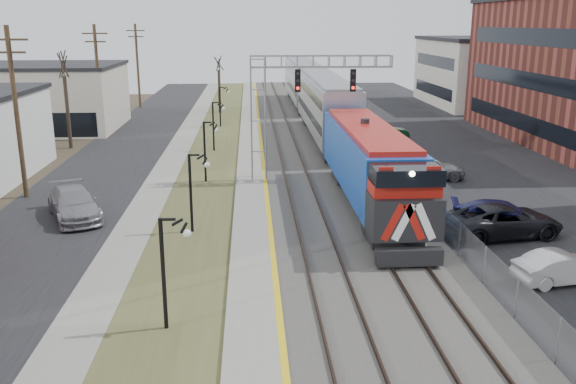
{
  "coord_description": "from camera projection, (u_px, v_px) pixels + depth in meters",
  "views": [
    {
      "loc": [
        -1.03,
        -11.01,
        10.12
      ],
      "look_at": [
        0.66,
        15.91,
        2.6
      ],
      "focal_mm": 38.0,
      "sensor_mm": 36.0,
      "label": 1
    }
  ],
  "objects": [
    {
      "name": "lampposts",
      "position": [
        191.0,
        192.0,
        30.17
      ],
      "size": [
        0.14,
        62.14,
        4.0
      ],
      "color": "black",
      "rests_on": "ground"
    },
    {
      "name": "car_lot_f",
      "position": [
        384.0,
        132.0,
        54.21
      ],
      "size": [
        4.41,
        1.74,
        1.43
      ],
      "primitive_type": "imported",
      "rotation": [
        0.0,
        0.0,
        1.62
      ],
      "color": "#0B3819",
      "rests_on": "ground"
    },
    {
      "name": "track_far",
      "position": [
        335.0,
        154.0,
        47.27
      ],
      "size": [
        1.58,
        120.0,
        0.15
      ],
      "color": "#2D2119",
      "rests_on": "ballast_bed"
    },
    {
      "name": "car_lot_c",
      "position": [
        504.0,
        221.0,
        29.62
      ],
      "size": [
        5.95,
        3.35,
        1.57
      ],
      "primitive_type": "imported",
      "rotation": [
        0.0,
        0.0,
        1.71
      ],
      "color": "black",
      "rests_on": "ground"
    },
    {
      "name": "street_west",
      "position": [
        113.0,
        160.0,
        46.32
      ],
      "size": [
        7.0,
        120.0,
        0.04
      ],
      "primitive_type": "cube",
      "color": "black",
      "rests_on": "ground"
    },
    {
      "name": "signal_gantry",
      "position": [
        285.0,
        96.0,
        38.85
      ],
      "size": [
        9.0,
        1.07,
        8.15
      ],
      "color": "gray",
      "rests_on": "ground"
    },
    {
      "name": "car_street_b",
      "position": [
        74.0,
        204.0,
        32.39
      ],
      "size": [
        4.25,
        5.9,
        1.59
      ],
      "primitive_type": "imported",
      "rotation": [
        0.0,
        0.0,
        0.42
      ],
      "color": "gray",
      "rests_on": "ground"
    },
    {
      "name": "fence",
      "position": [
        369.0,
        147.0,
        47.3
      ],
      "size": [
        0.04,
        120.0,
        1.6
      ],
      "primitive_type": "cube",
      "color": "gray",
      "rests_on": "ground"
    },
    {
      "name": "platform_edge",
      "position": [
        262.0,
        155.0,
        46.94
      ],
      "size": [
        0.24,
        120.0,
        0.01
      ],
      "primitive_type": "cube",
      "color": "gold",
      "rests_on": "platform"
    },
    {
      "name": "grass_median",
      "position": [
        212.0,
        159.0,
        46.77
      ],
      "size": [
        4.0,
        120.0,
        0.06
      ],
      "primitive_type": "cube",
      "color": "#454B28",
      "rests_on": "ground"
    },
    {
      "name": "train",
      "position": [
        320.0,
        103.0,
        56.41
      ],
      "size": [
        3.0,
        63.05,
        5.33
      ],
      "color": "#1548AE",
      "rests_on": "ground"
    },
    {
      "name": "track_near",
      "position": [
        290.0,
        155.0,
        47.06
      ],
      "size": [
        1.58,
        120.0,
        0.15
      ],
      "color": "#2D2119",
      "rests_on": "ballast_bed"
    },
    {
      "name": "car_lot_e",
      "position": [
        428.0,
        168.0,
        40.36
      ],
      "size": [
        4.83,
        1.97,
        1.64
      ],
      "primitive_type": "imported",
      "rotation": [
        0.0,
        0.0,
        1.56
      ],
      "color": "slate",
      "rests_on": "ground"
    },
    {
      "name": "ballast_bed",
      "position": [
        316.0,
        156.0,
        47.23
      ],
      "size": [
        8.0,
        120.0,
        0.2
      ],
      "primitive_type": "cube",
      "color": "#595651",
      "rests_on": "ground"
    },
    {
      "name": "parking_lot",
      "position": [
        467.0,
        155.0,
        47.98
      ],
      "size": [
        16.0,
        120.0,
        0.04
      ],
      "primitive_type": "cube",
      "color": "black",
      "rests_on": "ground"
    },
    {
      "name": "car_lot_b",
      "position": [
        562.0,
        268.0,
        24.32
      ],
      "size": [
        4.1,
        2.05,
        1.29
      ],
      "primitive_type": "imported",
      "rotation": [
        0.0,
        0.0,
        1.75
      ],
      "color": "silver",
      "rests_on": "ground"
    },
    {
      "name": "sidewalk",
      "position": [
        173.0,
        159.0,
        46.58
      ],
      "size": [
        2.0,
        120.0,
        0.08
      ],
      "primitive_type": "cube",
      "color": "gray",
      "rests_on": "ground"
    },
    {
      "name": "utility_poles",
      "position": [
        17.0,
        114.0,
        35.18
      ],
      "size": [
        0.28,
        80.28,
        10.0
      ],
      "color": "#4C3823",
      "rests_on": "ground"
    },
    {
      "name": "platform",
      "position": [
        251.0,
        157.0,
        46.92
      ],
      "size": [
        2.0,
        120.0,
        0.24
      ],
      "primitive_type": "cube",
      "color": "gray",
      "rests_on": "ground"
    },
    {
      "name": "bare_trees",
      "position": [
        106.0,
        118.0,
        49.29
      ],
      "size": [
        12.3,
        42.3,
        5.95
      ],
      "color": "#382D23",
      "rests_on": "ground"
    },
    {
      "name": "car_lot_d",
      "position": [
        503.0,
        217.0,
        30.47
      ],
      "size": [
        5.4,
        3.25,
        1.46
      ],
      "primitive_type": "imported",
      "rotation": [
        0.0,
        0.0,
        1.32
      ],
      "color": "#171952",
      "rests_on": "ground"
    }
  ]
}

